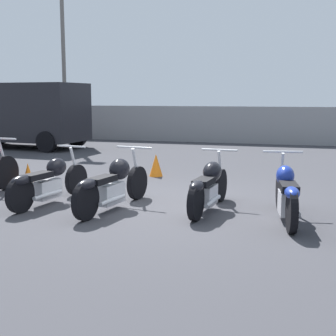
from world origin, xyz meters
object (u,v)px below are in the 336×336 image
at_px(motorcycle_slot_1, 48,181).
at_px(motorcycle_slot_4, 286,193).
at_px(motorcycle_slot_3, 209,186).
at_px(traffic_cone_near, 156,165).
at_px(light_pole_right, 62,22).
at_px(parked_van, 21,112).
at_px(traffic_cone_far, 28,176).
at_px(motorcycle_slot_2, 112,184).

xyz_separation_m(motorcycle_slot_1, motorcycle_slot_4, (3.96, 0.04, 0.02)).
xyz_separation_m(motorcycle_slot_3, traffic_cone_near, (-1.83, 2.88, -0.15)).
relative_size(light_pole_right, motorcycle_slot_3, 4.13).
relative_size(motorcycle_slot_3, traffic_cone_near, 3.82).
height_order(parked_van, traffic_cone_far, parked_van).
bearing_deg(motorcycle_slot_3, motorcycle_slot_4, -8.08).
height_order(motorcycle_slot_3, parked_van, parked_van).
relative_size(light_pole_right, motorcycle_slot_2, 3.73).
xyz_separation_m(motorcycle_slot_1, motorcycle_slot_2, (1.21, -0.06, 0.02)).
height_order(parked_van, traffic_cone_near, parked_van).
bearing_deg(traffic_cone_far, motorcycle_slot_4, -11.94).
height_order(motorcycle_slot_2, parked_van, parked_van).
relative_size(motorcycle_slot_1, motorcycle_slot_4, 1.04).
distance_m(motorcycle_slot_4, traffic_cone_near, 4.40).
height_order(motorcycle_slot_1, traffic_cone_far, motorcycle_slot_1).
xyz_separation_m(motorcycle_slot_1, traffic_cone_far, (-1.13, 1.11, -0.14)).
height_order(motorcycle_slot_1, motorcycle_slot_3, motorcycle_slot_1).
relative_size(motorcycle_slot_2, motorcycle_slot_4, 1.10).
bearing_deg(traffic_cone_near, motorcycle_slot_1, -105.70).
bearing_deg(motorcycle_slot_1, motorcycle_slot_4, 8.47).
xyz_separation_m(light_pole_right, motorcycle_slot_2, (6.61, -10.52, -4.36)).
relative_size(motorcycle_slot_2, traffic_cone_near, 4.22).
xyz_separation_m(light_pole_right, traffic_cone_far, (4.27, -9.34, -4.52)).
bearing_deg(parked_van, motorcycle_slot_2, 45.39).
distance_m(motorcycle_slot_2, traffic_cone_far, 2.62).
height_order(motorcycle_slot_2, traffic_cone_far, motorcycle_slot_2).
xyz_separation_m(parked_van, traffic_cone_near, (6.51, -4.42, -1.00)).
relative_size(motorcycle_slot_2, motorcycle_slot_3, 1.11).
bearing_deg(motorcycle_slot_1, traffic_cone_far, 143.24).
xyz_separation_m(motorcycle_slot_4, traffic_cone_far, (-5.08, 1.07, -0.16)).
xyz_separation_m(motorcycle_slot_4, parked_van, (-9.57, 7.58, 0.85)).
bearing_deg(traffic_cone_near, traffic_cone_far, -134.23).
height_order(motorcycle_slot_1, traffic_cone_near, motorcycle_slot_1).
bearing_deg(motorcycle_slot_2, motorcycle_slot_4, 10.37).
bearing_deg(motorcycle_slot_1, traffic_cone_near, 82.20).
bearing_deg(parked_van, motorcycle_slot_1, 40.14).
bearing_deg(motorcycle_slot_3, motorcycle_slot_2, -161.52).
xyz_separation_m(motorcycle_slot_3, traffic_cone_far, (-3.86, 0.80, -0.15)).
bearing_deg(parked_van, traffic_cone_far, 38.35).
bearing_deg(motorcycle_slot_3, traffic_cone_far, 172.95).
height_order(motorcycle_slot_2, motorcycle_slot_3, motorcycle_slot_2).
relative_size(motorcycle_slot_1, motorcycle_slot_3, 1.05).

